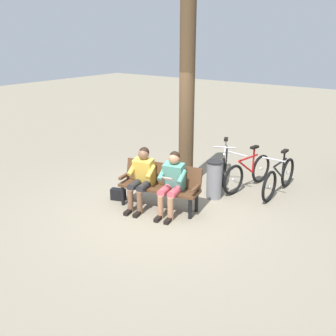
{
  "coord_description": "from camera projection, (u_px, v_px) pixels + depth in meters",
  "views": [
    {
      "loc": [
        -3.97,
        5.34,
        3.23
      ],
      "look_at": [
        0.13,
        -0.32,
        0.75
      ],
      "focal_mm": 40.27,
      "sensor_mm": 36.0,
      "label": 1
    }
  ],
  "objects": [
    {
      "name": "bicycle_purple",
      "position": [
        279.0,
        178.0,
        7.98
      ],
      "size": [
        0.48,
        1.68,
        0.94
      ],
      "rotation": [
        0.0,
        0.0,
        1.55
      ],
      "color": "black",
      "rests_on": "ground"
    },
    {
      "name": "handbag",
      "position": [
        118.0,
        194.0,
        7.76
      ],
      "size": [
        0.33,
        0.24,
        0.24
      ],
      "primitive_type": "cube",
      "rotation": [
        0.0,
        0.0,
        0.36
      ],
      "color": "black",
      "rests_on": "ground"
    },
    {
      "name": "person_reading",
      "position": [
        172.0,
        180.0,
        7.02
      ],
      "size": [
        0.54,
        0.81,
        1.2
      ],
      "rotation": [
        0.0,
        0.0,
        0.2
      ],
      "color": "#4C8C7A",
      "rests_on": "ground"
    },
    {
      "name": "person_companion",
      "position": [
        142.0,
        175.0,
        7.27
      ],
      "size": [
        0.54,
        0.81,
        1.2
      ],
      "rotation": [
        0.0,
        0.0,
        0.2
      ],
      "color": "gold",
      "rests_on": "ground"
    },
    {
      "name": "tree_trunk",
      "position": [
        187.0,
        98.0,
        7.95
      ],
      "size": [
        0.33,
        0.33,
        3.95
      ],
      "primitive_type": "cylinder",
      "color": "#4C3823",
      "rests_on": "ground"
    },
    {
      "name": "bicycle_green",
      "position": [
        248.0,
        173.0,
        8.28
      ],
      "size": [
        0.51,
        1.66,
        0.94
      ],
      "rotation": [
        0.0,
        0.0,
        1.38
      ],
      "color": "black",
      "rests_on": "ground"
    },
    {
      "name": "bench",
      "position": [
        161.0,
        183.0,
        7.33
      ],
      "size": [
        1.66,
        0.78,
        0.87
      ],
      "rotation": [
        0.0,
        0.0,
        0.2
      ],
      "color": "#51331E",
      "rests_on": "ground"
    },
    {
      "name": "litter_bin",
      "position": [
        214.0,
        180.0,
        7.78
      ],
      "size": [
        0.34,
        0.34,
        0.8
      ],
      "color": "slate",
      "rests_on": "ground"
    },
    {
      "name": "bicycle_silver",
      "position": [
        224.0,
        164.0,
        8.86
      ],
      "size": [
        0.77,
        1.56,
        0.94
      ],
      "rotation": [
        0.0,
        0.0,
        2.0
      ],
      "color": "black",
      "rests_on": "ground"
    },
    {
      "name": "ground_plane",
      "position": [
        164.0,
        210.0,
        7.35
      ],
      "size": [
        40.0,
        40.0,
        0.0
      ],
      "primitive_type": "plane",
      "color": "gray"
    }
  ]
}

